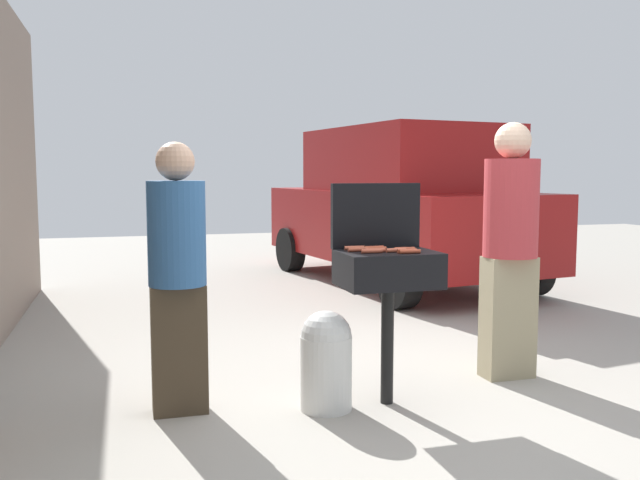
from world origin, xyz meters
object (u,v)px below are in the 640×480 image
hot_dog_1 (396,250)px  hot_dog_4 (374,248)px  hot_dog_3 (407,251)px  hot_dog_6 (372,251)px  hot_dog_2 (355,248)px  hot_dog_0 (410,252)px  propane_tank (326,358)px  person_left (177,268)px  hot_dog_8 (376,249)px  hot_dog_9 (375,250)px  person_right (510,241)px  parked_minivan (400,205)px  hot_dog_5 (358,250)px  hot_dog_7 (405,249)px  bbq_grill (388,275)px

hot_dog_1 → hot_dog_4: size_ratio=1.00×
hot_dog_3 → hot_dog_6: same height
hot_dog_2 → hot_dog_0: bearing=-47.7°
propane_tank → person_left: bearing=167.6°
hot_dog_1 → hot_dog_6: bearing=-176.7°
hot_dog_2 → hot_dog_8: 0.14m
hot_dog_0 → hot_dog_9: 0.21m
hot_dog_1 → person_right: bearing=18.2°
hot_dog_1 → hot_dog_9: bearing=169.3°
person_right → parked_minivan: 4.15m
hot_dog_8 → hot_dog_9: (-0.04, -0.08, 0.00)m
hot_dog_1 → hot_dog_5: 0.23m
hot_dog_2 → hot_dog_7: size_ratio=1.00×
person_right → parked_minivan: parked_minivan is taller
hot_dog_3 → parked_minivan: 4.80m
hot_dog_1 → hot_dog_3: 0.07m
hot_dog_3 → hot_dog_5: size_ratio=1.00×
hot_dog_3 → hot_dog_5: (-0.26, 0.15, 0.00)m
hot_dog_6 → person_left: size_ratio=0.08×
hot_dog_4 → person_right: 1.10m
hot_dog_2 → hot_dog_5: (-0.01, -0.09, 0.00)m
hot_dog_3 → hot_dog_5: bearing=150.1°
hot_dog_7 → propane_tank: 0.83m
hot_dog_8 → person_left: person_left is taller
hot_dog_0 → hot_dog_6: bearing=159.1°
hot_dog_9 → hot_dog_5: bearing=140.1°
hot_dog_8 → hot_dog_2: bearing=141.7°
hot_dog_3 → hot_dog_8: 0.21m
hot_dog_8 → hot_dog_9: 0.09m
hot_dog_7 → parked_minivan: size_ratio=0.03×
hot_dog_0 → parked_minivan: size_ratio=0.03×
hot_dog_0 → person_left: (-1.36, 0.33, -0.09)m
hot_dog_0 → hot_dog_1: (-0.05, 0.09, 0.00)m
hot_dog_8 → propane_tank: (-0.34, -0.05, -0.66)m
hot_dog_7 → propane_tank: hot_dog_7 is taller
bbq_grill → hot_dog_6: size_ratio=7.45×
hot_dog_3 → hot_dog_4: same height
hot_dog_9 → propane_tank: 0.73m
hot_dog_4 → hot_dog_1: bearing=-61.0°
hot_dog_2 → bbq_grill: bearing=-38.8°
hot_dog_5 → propane_tank: size_ratio=0.21×
hot_dog_6 → parked_minivan: bearing=65.1°
hot_dog_0 → hot_dog_3: same height
hot_dog_0 → hot_dog_8: bearing=126.7°
bbq_grill → parked_minivan: size_ratio=0.21×
propane_tank → hot_dog_0: bearing=-16.3°
hot_dog_0 → hot_dog_6: 0.23m
hot_dog_5 → hot_dog_6: bearing=-64.0°
hot_dog_4 → propane_tank: hot_dog_4 is taller
hot_dog_7 → hot_dog_8: same height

